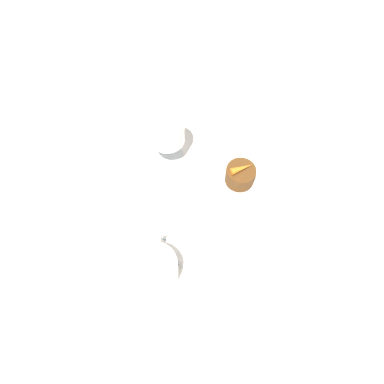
# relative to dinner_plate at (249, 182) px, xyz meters

# --- Properties ---
(ground_plane) EXTENTS (3.00, 3.00, 0.00)m
(ground_plane) POSITION_rel_dinner_plate_xyz_m (-0.01, 0.05, -0.01)
(ground_plane) COLOR white
(dinner_plate) EXTENTS (0.25, 0.25, 0.01)m
(dinner_plate) POSITION_rel_dinner_plate_xyz_m (0.00, 0.00, 0.00)
(dinner_plate) COLOR white
(dinner_plate) RESTS_ON ground_plane
(saucer) EXTENTS (0.16, 0.16, 0.01)m
(saucer) POSITION_rel_dinner_plate_xyz_m (-0.24, 0.17, -0.00)
(saucer) COLOR white
(saucer) RESTS_ON ground_plane
(coffee_cup) EXTENTS (0.12, 0.10, 0.07)m
(coffee_cup) POSITION_rel_dinner_plate_xyz_m (-0.25, 0.17, 0.04)
(coffee_cup) COLOR white
(coffee_cup) RESTS_ON saucer
(spoon) EXTENTS (0.07, 0.10, 0.00)m
(spoon) POSITION_rel_dinner_plate_xyz_m (-0.19, 0.16, 0.00)
(spoon) COLOR silver
(spoon) RESTS_ON saucer
(wine_glass) EXTENTS (0.08, 0.08, 0.13)m
(wine_glass) POSITION_rel_dinner_plate_xyz_m (0.05, 0.20, 0.08)
(wine_glass) COLOR silver
(wine_glass) RESTS_ON ground_plane
(fork) EXTENTS (0.03, 0.17, 0.01)m
(fork) POSITION_rel_dinner_plate_xyz_m (0.17, -0.01, -0.01)
(fork) COLOR silver
(fork) RESTS_ON ground_plane
(dessert_cake) EXTENTS (0.07, 0.07, 0.04)m
(dessert_cake) POSITION_rel_dinner_plate_xyz_m (-0.00, 0.02, 0.03)
(dessert_cake) COLOR #563314
(dessert_cake) RESTS_ON dinner_plate
(carrot_garnish) EXTENTS (0.04, 0.05, 0.02)m
(carrot_garnish) POSITION_rel_dinner_plate_xyz_m (-0.00, 0.02, 0.06)
(carrot_garnish) COLOR orange
(carrot_garnish) RESTS_ON dessert_cake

